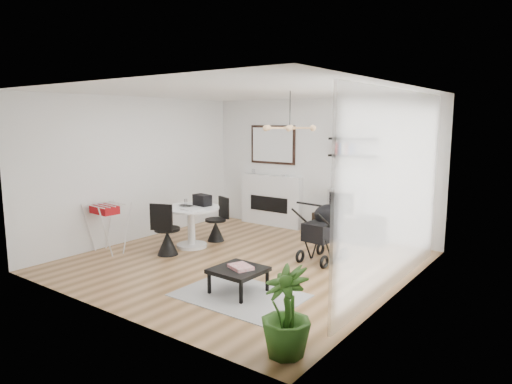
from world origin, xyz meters
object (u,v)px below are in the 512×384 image
Objects in this scene: tv_console at (348,227)px; coffee_table at (238,271)px; stroller at (325,234)px; dining_table at (191,221)px; drying_rack at (108,227)px; potted_plant at (286,312)px; crt_tv at (347,202)px; fireplace at (271,194)px.

tv_console is 3.35m from coffee_table.
stroller is at bearing 83.21° from coffee_table.
dining_table is 2.41m from coffee_table.
potted_plant is (4.36, -1.14, -0.01)m from drying_rack.
stroller reaches higher than drying_rack.
crt_tv reaches higher than coffee_table.
stroller is 3.17m from potted_plant.
crt_tv is at bearing -174.05° from tv_console.
fireplace is 2.14× the size of dining_table.
crt_tv is at bearing 106.36° from stroller.
dining_table is 1.54× the size of coffee_table.
stroller is (0.24, -1.40, 0.19)m from tv_console.
dining_table is at bearing 53.53° from drying_rack.
stroller is 1.16× the size of potted_plant.
drying_rack is 2.99m from coffee_table.
dining_table is (-2.05, -2.12, 0.24)m from tv_console.
tv_console is at bearing 90.16° from coffee_table.
fireplace reaches higher than potted_plant.
dining_table is at bearing 147.07° from potted_plant.
stroller is (2.14, -1.56, -0.25)m from fireplace.
coffee_table is (2.06, -1.23, -0.19)m from dining_table.
coffee_table is (-0.23, -1.96, -0.14)m from stroller.
tv_console is 1.43m from stroller.
drying_rack reaches higher than tv_console.
drying_rack is at bearing 177.34° from coffee_table.
fireplace is 1.95m from tv_console.
tv_console is at bearing 107.73° from potted_plant.
crt_tv is at bearing 51.21° from drying_rack.
drying_rack is (-2.97, -3.21, 0.20)m from tv_console.
drying_rack is 0.97× the size of potted_plant.
dining_table is at bearing -134.02° from tv_console.
drying_rack is 1.31× the size of coffee_table.
tv_console is 1.48× the size of potted_plant.
coffee_table is at bearing -61.59° from fireplace.
crt_tv is 3.38m from coffee_table.
stroller is at bearing 17.54° from dining_table.
drying_rack is at bearing -130.17° from dining_table.
drying_rack is 0.84× the size of stroller.
potted_plant reaches higher than tv_console.
drying_rack is at bearing -132.77° from tv_console.
drying_rack reaches higher than dining_table.
drying_rack is at bearing -132.49° from crt_tv.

